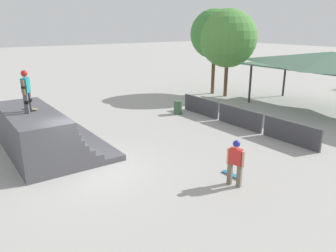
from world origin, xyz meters
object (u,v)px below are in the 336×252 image
skateboard_on_ground (232,174)px  tree_far_back (228,38)px  bystander_walking (235,159)px  tree_beside_pavilion (215,34)px  skateboard_on_deck (31,109)px  trash_bin (178,107)px  skater_on_deck (26,88)px

skateboard_on_ground → tree_far_back: size_ratio=0.13×
bystander_walking → tree_beside_pavilion: (-12.44, 10.41, 3.72)m
skateboard_on_deck → tree_far_back: tree_far_back is taller
trash_bin → bystander_walking: bearing=-25.2°
skater_on_deck → skateboard_on_ground: 8.79m
skater_on_deck → tree_far_back: size_ratio=0.26×
tree_far_back → trash_bin: (2.21, -6.33, -4.00)m
tree_beside_pavilion → tree_far_back: (1.38, 0.09, -0.28)m
tree_beside_pavilion → trash_bin: bearing=-60.1°
skateboard_on_deck → tree_far_back: size_ratio=0.12×
skater_on_deck → tree_beside_pavilion: 16.58m
bystander_walking → tree_far_back: bearing=-63.1°
skateboard_on_ground → tree_far_back: (-10.49, 10.02, 4.36)m
bystander_walking → tree_beside_pavilion: tree_beside_pavilion is taller
tree_beside_pavilion → tree_far_back: bearing=3.7°
bystander_walking → skateboard_on_ground: bystander_walking is taller
skateboard_on_ground → tree_beside_pavilion: tree_beside_pavilion is taller
skater_on_deck → skateboard_on_deck: size_ratio=2.11×
skater_on_deck → skateboard_on_deck: 1.01m
skateboard_on_deck → bystander_walking: bearing=13.0°
skater_on_deck → trash_bin: skater_on_deck is taller
tree_beside_pavilion → trash_bin: (3.59, -6.24, -4.28)m
skater_on_deck → bystander_walking: 8.67m
bystander_walking → tree_beside_pavilion: size_ratio=0.25×
skater_on_deck → tree_far_back: bearing=135.8°
skateboard_on_deck → skater_on_deck: bearing=-44.4°
skateboard_on_ground → trash_bin: (-8.28, 3.69, 0.37)m
bystander_walking → trash_bin: 9.79m
tree_far_back → skateboard_on_ground: bearing=-43.7°
skater_on_deck → tree_beside_pavilion: bearing=140.5°
skateboard_on_ground → trash_bin: size_ratio=0.99×
tree_beside_pavilion → bystander_walking: bearing=-39.9°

